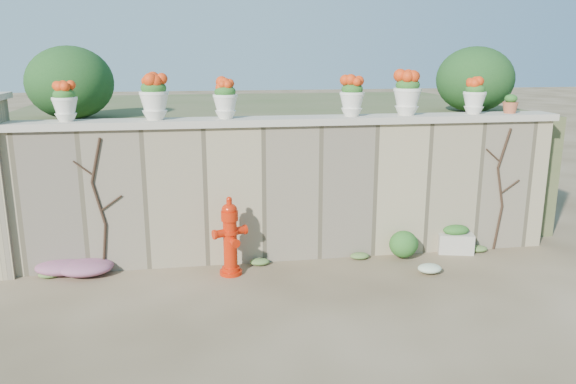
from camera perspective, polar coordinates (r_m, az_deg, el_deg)
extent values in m
plane|color=#4A3B25|center=(6.93, 2.77, -11.65)|extent=(80.00, 80.00, 0.00)
cube|color=#958663|center=(8.26, 0.24, 0.00)|extent=(8.00, 0.40, 2.00)
cube|color=#BAB19D|center=(8.07, 0.25, 7.25)|extent=(8.10, 0.52, 0.10)
cube|color=#384C23|center=(11.36, -2.46, 3.86)|extent=(9.00, 6.00, 2.00)
ellipsoid|color=#143814|center=(9.30, -21.26, 10.31)|extent=(1.30, 1.30, 1.10)
ellipsoid|color=#143814|center=(10.27, 18.45, 10.80)|extent=(1.30, 1.30, 1.10)
cylinder|color=black|center=(8.23, -18.15, -5.49)|extent=(0.12, 0.04, 0.70)
cylinder|color=black|center=(8.05, -18.68, -1.13)|extent=(0.17, 0.04, 0.61)
cylinder|color=black|center=(7.92, -18.95, 3.07)|extent=(0.18, 0.04, 0.61)
cylinder|color=black|center=(8.03, -17.52, -1.08)|extent=(0.30, 0.02, 0.22)
cylinder|color=black|center=(7.97, -20.13, 2.30)|extent=(0.25, 0.02, 0.21)
cylinder|color=black|center=(9.33, 20.53, -3.41)|extent=(0.12, 0.04, 0.70)
cylinder|color=black|center=(9.15, 20.74, 0.47)|extent=(0.17, 0.04, 0.61)
cylinder|color=black|center=(9.05, 21.13, 4.16)|extent=(0.18, 0.04, 0.61)
cylinder|color=black|center=(9.24, 21.63, 0.50)|extent=(0.30, 0.02, 0.22)
cylinder|color=black|center=(8.98, 20.10, 3.53)|extent=(0.25, 0.02, 0.21)
cylinder|color=red|center=(7.92, -5.81, -8.10)|extent=(0.31, 0.31, 0.06)
cylinder|color=red|center=(7.78, -5.89, -5.24)|extent=(0.19, 0.19, 0.69)
cylinder|color=red|center=(7.72, -5.92, -4.07)|extent=(0.23, 0.23, 0.04)
cylinder|color=red|center=(7.65, -5.96, -2.40)|extent=(0.23, 0.23, 0.13)
ellipsoid|color=red|center=(7.62, -5.98, -1.60)|extent=(0.21, 0.21, 0.16)
cylinder|color=red|center=(7.60, -6.00, -0.95)|extent=(0.08, 0.08, 0.11)
cylinder|color=red|center=(7.66, -6.98, -4.25)|extent=(0.19, 0.16, 0.11)
cylinder|color=red|center=(7.79, -4.88, -3.89)|extent=(0.19, 0.16, 0.11)
cylinder|color=red|center=(7.65, -5.51, -5.11)|extent=(0.13, 0.14, 0.10)
cube|color=#BAB19D|center=(9.04, 16.61, -4.96)|extent=(0.59, 0.43, 0.31)
ellipsoid|color=#1E5119|center=(8.98, 16.70, -3.72)|extent=(0.45, 0.34, 0.16)
ellipsoid|color=#1E5119|center=(8.55, 12.15, -4.97)|extent=(0.56, 0.50, 0.53)
ellipsoid|color=#C22695|center=(8.34, -20.86, -7.06)|extent=(0.99, 0.66, 0.26)
ellipsoid|color=white|center=(8.18, 14.42, -7.30)|extent=(0.49, 0.40, 0.18)
ellipsoid|color=#1E5119|center=(8.10, -21.80, 9.19)|extent=(0.29, 0.29, 0.17)
ellipsoid|color=red|center=(8.10, -21.85, 9.70)|extent=(0.25, 0.25, 0.18)
ellipsoid|color=#1E5119|center=(7.94, -13.50, 10.23)|extent=(0.34, 0.34, 0.21)
ellipsoid|color=red|center=(7.93, -13.54, 10.84)|extent=(0.30, 0.30, 0.21)
ellipsoid|color=#1E5119|center=(7.93, -6.41, 10.10)|extent=(0.30, 0.30, 0.18)
ellipsoid|color=red|center=(7.93, -6.42, 10.63)|extent=(0.26, 0.26, 0.19)
ellipsoid|color=#1E5119|center=(8.23, 6.54, 10.33)|extent=(0.31, 0.31, 0.18)
ellipsoid|color=red|center=(8.23, 6.55, 10.87)|extent=(0.27, 0.27, 0.19)
ellipsoid|color=#1E5119|center=(8.49, 12.07, 10.59)|extent=(0.35, 0.35, 0.21)
ellipsoid|color=red|center=(8.49, 12.10, 11.17)|extent=(0.31, 0.31, 0.22)
ellipsoid|color=#1E5119|center=(8.94, 18.48, 9.87)|extent=(0.29, 0.29, 0.18)
ellipsoid|color=red|center=(8.93, 18.51, 10.34)|extent=(0.26, 0.26, 0.18)
ellipsoid|color=#1E5119|center=(9.24, 21.70, 8.74)|extent=(0.19, 0.19, 0.13)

